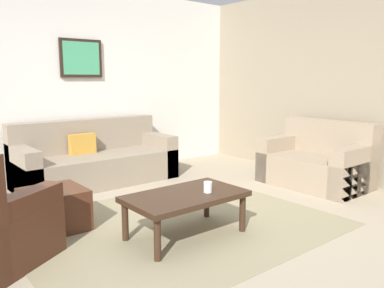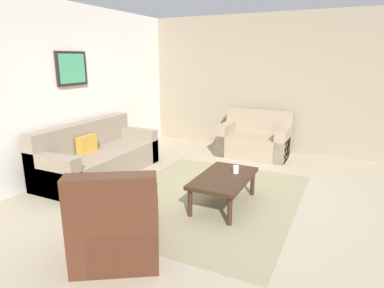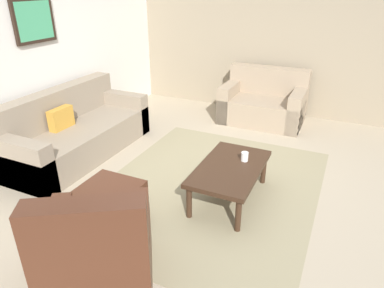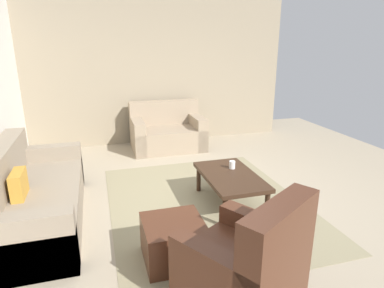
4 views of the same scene
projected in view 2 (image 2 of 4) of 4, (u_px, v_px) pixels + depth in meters
ground_plane at (207, 198)px, 4.63m from camera, size 8.00×8.00×0.00m
rear_partition at (62, 91)px, 5.37m from camera, size 6.00×0.12×2.80m
stone_feature_panel at (264, 83)px, 6.89m from camera, size 0.12×5.20×2.80m
area_rug at (207, 198)px, 4.63m from camera, size 3.00×2.41×0.01m
couch_main at (96, 158)px, 5.52m from camera, size 2.17×0.93×0.88m
couch_loveseat at (255, 140)px, 6.68m from camera, size 0.89×1.35×0.88m
armchair_leather at (117, 230)px, 3.17m from camera, size 1.10×1.10×0.95m
ottoman at (125, 204)px, 4.00m from camera, size 0.56×0.56×0.40m
coffee_table at (224, 180)px, 4.34m from camera, size 1.10×0.64×0.41m
cup at (236, 169)px, 4.43m from camera, size 0.08×0.08×0.10m
framed_artwork at (72, 68)px, 5.38m from camera, size 0.63×0.04×0.55m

